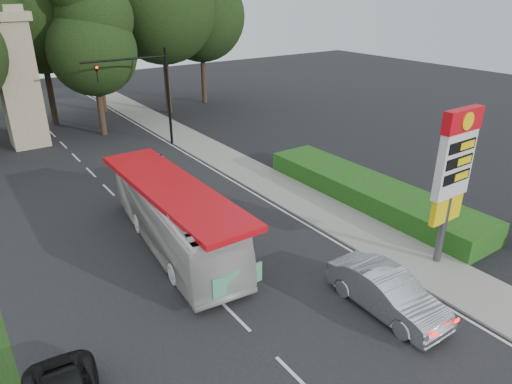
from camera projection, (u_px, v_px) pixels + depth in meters
road_surface at (148, 230)px, 22.68m from camera, size 14.00×80.00×0.02m
sidewalk_right at (283, 190)px, 27.11m from camera, size 3.00×80.00×0.12m
hedge at (370, 192)px, 25.47m from camera, size 3.00×14.00×1.20m
gas_station_pylon at (454, 168)px, 18.20m from camera, size 2.10×0.45×6.85m
traffic_signal_mast at (151, 85)px, 32.73m from camera, size 6.10×0.35×7.20m
monument at (17, 78)px, 33.03m from camera, size 3.00×3.00×10.05m
tree_east_near at (90, 5)px, 40.59m from camera, size 8.12×8.12×15.95m
tree_monument_right at (90, 32)px, 34.35m from camera, size 6.72×6.72×13.20m
transit_bus at (174, 216)px, 20.75m from camera, size 3.58×11.08×3.03m
sedan_silver at (387, 292)px, 16.74m from camera, size 1.75×4.84×1.59m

